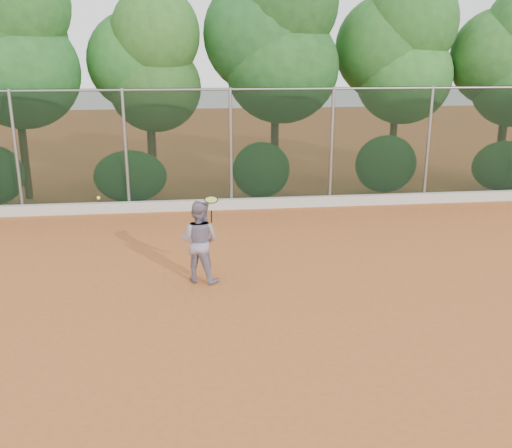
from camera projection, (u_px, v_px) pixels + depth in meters
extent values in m
plane|color=#AD5C29|center=(263.00, 305.00, 10.41)|extent=(80.00, 80.00, 0.00)
cube|color=beige|center=(232.00, 204.00, 16.85)|extent=(24.00, 0.20, 0.30)
imported|color=gray|center=(199.00, 241.00, 11.30)|extent=(0.99, 0.90, 1.66)
cube|color=black|center=(231.00, 149.00, 16.57)|extent=(24.00, 0.01, 3.50)
cylinder|color=gray|center=(230.00, 89.00, 16.08)|extent=(24.00, 0.06, 0.06)
cylinder|color=gray|center=(16.00, 153.00, 15.87)|extent=(0.09, 0.09, 3.50)
cylinder|color=gray|center=(126.00, 151.00, 16.22)|extent=(0.09, 0.09, 3.50)
cylinder|color=gray|center=(231.00, 149.00, 16.57)|extent=(0.09, 0.09, 3.50)
cylinder|color=gray|center=(332.00, 147.00, 16.92)|extent=(0.09, 0.09, 3.50)
cylinder|color=gray|center=(428.00, 145.00, 17.27)|extent=(0.09, 0.09, 3.50)
cylinder|color=#402E18|center=(24.00, 153.00, 17.72)|extent=(0.24, 0.24, 2.90)
ellipsoid|color=#2D732C|center=(21.00, 72.00, 16.95)|extent=(3.50, 2.90, 3.40)
ellipsoid|color=#295F24|center=(2.00, 37.00, 16.90)|extent=(3.80, 3.10, 3.70)
ellipsoid|color=#30712B|center=(16.00, 3.00, 16.33)|extent=(3.10, 2.60, 3.20)
cylinder|color=#47321B|center=(152.00, 156.00, 18.63)|extent=(0.28, 0.28, 2.40)
ellipsoid|color=#25501B|center=(155.00, 87.00, 17.93)|extent=(2.90, 2.40, 2.80)
ellipsoid|color=#205C1F|center=(138.00, 61.00, 17.93)|extent=(3.20, 2.70, 3.10)
ellipsoid|color=#26561D|center=(155.00, 34.00, 17.30)|extent=(2.70, 2.30, 2.90)
cylinder|color=#46291B|center=(275.00, 146.00, 18.73)|extent=(0.26, 0.26, 3.00)
ellipsoid|color=#2C6B28|center=(282.00, 68.00, 17.94)|extent=(3.60, 3.00, 3.50)
ellipsoid|color=#296C2B|center=(265.00, 34.00, 17.89)|extent=(3.90, 3.20, 3.80)
ellipsoid|color=#265E23|center=(287.00, 3.00, 17.32)|extent=(3.20, 2.70, 3.30)
cylinder|color=#48311B|center=(392.00, 147.00, 19.44)|extent=(0.24, 0.24, 2.70)
ellipsoid|color=#265F20|center=(404.00, 77.00, 18.70)|extent=(3.20, 2.70, 3.10)
ellipsoid|color=#1E511B|center=(388.00, 48.00, 18.67)|extent=(3.50, 2.90, 3.40)
ellipsoid|color=#1E501B|center=(412.00, 22.00, 18.13)|extent=(3.00, 2.50, 3.10)
cylinder|color=#3D2A17|center=(500.00, 150.00, 19.52)|extent=(0.28, 0.28, 2.50)
ellipsoid|color=#36732C|center=(500.00, 57.00, 18.81)|extent=(3.30, 2.80, 3.20)
ellipsoid|color=#296C2A|center=(130.00, 177.00, 17.23)|extent=(2.20, 1.16, 1.60)
ellipsoid|color=#286626|center=(261.00, 170.00, 17.67)|extent=(1.80, 1.04, 1.76)
ellipsoid|color=#2B6727|center=(386.00, 164.00, 18.11)|extent=(2.00, 1.10, 1.84)
ellipsoid|color=#2E6225|center=(504.00, 166.00, 18.62)|extent=(2.16, 1.12, 1.64)
cylinder|color=black|center=(211.00, 217.00, 11.05)|extent=(0.03, 0.11, 0.27)
torus|color=black|center=(211.00, 200.00, 10.89)|extent=(0.27, 0.27, 0.10)
cylinder|color=#B4D43E|center=(211.00, 200.00, 10.89)|extent=(0.23, 0.22, 0.07)
sphere|color=#F9F938|center=(98.00, 198.00, 10.61)|extent=(0.07, 0.07, 0.07)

